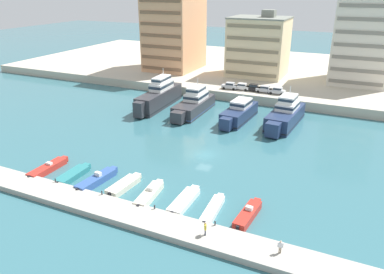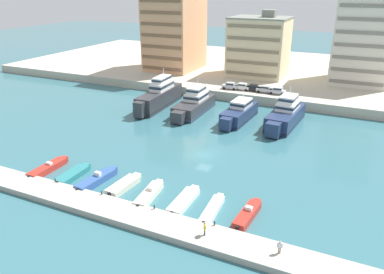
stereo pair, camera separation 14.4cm
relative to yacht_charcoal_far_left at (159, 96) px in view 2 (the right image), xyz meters
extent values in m
plane|color=#336670|center=(21.14, -21.20, -2.70)|extent=(400.00, 400.00, 0.00)
cube|color=#BCB29E|center=(21.14, 46.46, -1.55)|extent=(180.00, 70.00, 2.30)
cube|color=#A8A399|center=(21.14, -42.96, -2.29)|extent=(120.00, 4.56, 0.83)
cube|color=#333338|center=(0.00, 0.09, -0.66)|extent=(4.75, 17.67, 4.07)
cube|color=#333338|center=(0.38, -9.58, -0.56)|extent=(2.31, 2.11, 3.46)
cube|color=black|center=(0.00, 0.09, -1.99)|extent=(4.79, 17.85, 0.24)
cube|color=white|center=(-0.06, 1.40, 2.27)|extent=(3.45, 7.48, 1.79)
cube|color=#233342|center=(-0.06, 1.40, 2.45)|extent=(3.50, 7.55, 0.64)
cube|color=white|center=(-0.06, 1.40, 3.85)|extent=(2.69, 5.83, 1.37)
cube|color=#233342|center=(-0.06, 1.40, 3.99)|extent=(2.73, 5.89, 0.49)
cylinder|color=silver|center=(-0.10, 2.50, 5.44)|extent=(0.16, 0.16, 1.80)
cube|color=#333338|center=(-0.37, 9.29, -1.58)|extent=(3.48, 1.04, 0.20)
cube|color=#333338|center=(9.60, -0.45, -1.26)|extent=(5.15, 14.75, 2.87)
cube|color=#333338|center=(9.72, -8.91, -1.19)|extent=(2.76, 2.51, 2.44)
cube|color=#334C7F|center=(9.60, -0.45, -2.20)|extent=(5.21, 14.90, 0.24)
cube|color=white|center=(9.59, 0.65, 0.99)|extent=(3.95, 6.22, 1.64)
cube|color=#233342|center=(9.59, 0.65, 1.16)|extent=(4.00, 6.28, 0.59)
cube|color=white|center=(9.59, 0.65, 2.52)|extent=(3.08, 4.85, 1.42)
cube|color=#233342|center=(9.59, 0.65, 2.66)|extent=(3.12, 4.90, 0.51)
cylinder|color=silver|center=(9.57, 1.57, 4.13)|extent=(0.16, 0.16, 1.80)
cube|color=#333338|center=(9.50, 7.34, -1.91)|extent=(4.23, 0.96, 0.20)
cube|color=navy|center=(20.93, -1.23, -1.24)|extent=(4.98, 12.94, 2.92)
cube|color=navy|center=(20.51, -8.53, -1.16)|extent=(2.46, 2.26, 2.48)
cube|color=black|center=(20.93, -1.23, -2.19)|extent=(5.03, 13.07, 0.24)
cube|color=white|center=(20.99, -0.27, 0.99)|extent=(3.62, 5.52, 1.54)
cube|color=#233342|center=(20.99, -0.27, 1.15)|extent=(3.66, 5.58, 0.56)
cylinder|color=silver|center=(21.03, 0.53, 2.67)|extent=(0.16, 0.16, 1.80)
cube|color=navy|center=(21.32, 5.57, -1.89)|extent=(3.66, 1.11, 0.20)
cube|color=navy|center=(30.71, 0.22, -1.06)|extent=(5.91, 14.85, 3.28)
cube|color=navy|center=(30.14, -8.15, -0.98)|extent=(2.87, 2.64, 2.79)
cube|color=black|center=(30.71, 0.22, -2.12)|extent=(5.96, 15.00, 0.24)
cube|color=white|center=(30.78, 1.30, 1.32)|extent=(4.25, 6.36, 1.48)
cube|color=#233342|center=(30.78, 1.30, 1.47)|extent=(4.30, 6.42, 0.53)
cube|color=white|center=(30.78, 1.30, 2.80)|extent=(3.31, 4.96, 1.49)
cube|color=#233342|center=(30.78, 1.30, 2.95)|extent=(3.36, 5.01, 0.54)
cylinder|color=silver|center=(30.85, 2.22, 4.45)|extent=(0.16, 0.16, 1.80)
cube|color=navy|center=(31.24, 7.92, -1.80)|extent=(4.24, 1.18, 0.20)
cube|color=red|center=(0.69, -37.70, -2.19)|extent=(1.79, 7.07, 1.01)
cube|color=red|center=(0.68, -33.81, -2.19)|extent=(0.98, 0.80, 0.86)
cube|color=silver|center=(0.68, -37.17, -1.51)|extent=(0.98, 0.60, 0.35)
cube|color=#283847|center=(0.68, -36.89, -1.46)|extent=(0.89, 0.08, 0.21)
cube|color=black|center=(0.69, -41.41, -2.04)|extent=(0.36, 0.28, 0.60)
cube|color=teal|center=(5.80, -37.69, -2.25)|extent=(2.21, 6.04, 0.89)
cube|color=teal|center=(5.73, -34.27, -2.25)|extent=(1.17, 0.96, 0.76)
cube|color=black|center=(5.86, -40.87, -2.10)|extent=(0.37, 0.29, 0.60)
cube|color=#33569E|center=(10.32, -37.55, -2.16)|extent=(2.43, 7.36, 1.08)
cube|color=#33569E|center=(10.67, -33.59, -2.16)|extent=(1.06, 0.90, 0.92)
cube|color=silver|center=(10.37, -37.01, -1.33)|extent=(1.04, 0.68, 0.58)
cube|color=#283847|center=(10.39, -36.73, -1.24)|extent=(0.91, 0.16, 0.35)
cube|color=black|center=(9.99, -41.33, -2.01)|extent=(0.38, 0.31, 0.60)
cube|color=beige|center=(14.89, -37.07, -2.25)|extent=(2.45, 5.99, 0.89)
cube|color=beige|center=(15.11, -33.73, -2.25)|extent=(1.19, 1.00, 0.76)
cube|color=black|center=(14.68, -40.18, -2.10)|extent=(0.38, 0.30, 0.60)
cube|color=beige|center=(19.75, -37.76, -2.20)|extent=(2.42, 6.76, 1.00)
cube|color=beige|center=(19.36, -34.13, -2.20)|extent=(1.02, 0.87, 0.85)
cube|color=silver|center=(19.70, -37.27, -1.46)|extent=(1.01, 0.70, 0.48)
cube|color=#283847|center=(19.67, -36.99, -1.39)|extent=(0.86, 0.17, 0.29)
cube|color=black|center=(20.12, -41.23, -2.05)|extent=(0.39, 0.32, 0.60)
cube|color=white|center=(24.85, -37.06, -2.30)|extent=(2.14, 6.68, 0.80)
cube|color=white|center=(24.80, -33.32, -2.30)|extent=(1.14, 0.94, 0.68)
cube|color=black|center=(24.89, -40.57, -2.15)|extent=(0.36, 0.28, 0.60)
cube|color=white|center=(29.23, -37.38, -2.28)|extent=(1.97, 6.66, 0.84)
cube|color=white|center=(28.98, -33.80, -2.28)|extent=(0.88, 0.74, 0.72)
cube|color=black|center=(29.47, -40.84, -2.13)|extent=(0.38, 0.30, 0.60)
cube|color=red|center=(33.83, -36.78, -2.15)|extent=(2.07, 6.51, 1.09)
cube|color=red|center=(34.08, -33.26, -2.15)|extent=(0.94, 0.79, 0.92)
cube|color=silver|center=(33.86, -36.30, -1.37)|extent=(0.93, 0.66, 0.49)
cube|color=#283847|center=(33.88, -36.02, -1.29)|extent=(0.81, 0.14, 0.29)
cube|color=black|center=(33.59, -40.16, -2.00)|extent=(0.38, 0.30, 0.60)
cube|color=#B7BCC1|center=(12.88, 14.81, 0.32)|extent=(4.17, 1.87, 0.80)
cube|color=#B7BCC1|center=(13.03, 14.81, 1.06)|extent=(2.16, 1.65, 0.68)
cube|color=#1E2833|center=(13.03, 14.81, 1.06)|extent=(2.12, 1.66, 0.37)
cylinder|color=black|center=(11.56, 13.90, -0.08)|extent=(0.65, 0.25, 0.64)
cylinder|color=black|center=(11.49, 15.60, -0.08)|extent=(0.65, 0.25, 0.64)
cylinder|color=black|center=(14.26, 14.01, -0.08)|extent=(0.65, 0.25, 0.64)
cylinder|color=black|center=(14.19, 15.71, -0.08)|extent=(0.65, 0.25, 0.64)
cube|color=white|center=(15.98, 15.38, 0.32)|extent=(4.12, 1.75, 0.80)
cube|color=white|center=(16.13, 15.38, 1.06)|extent=(2.12, 1.59, 0.68)
cube|color=#1E2833|center=(16.13, 15.38, 1.06)|extent=(2.08, 1.60, 0.37)
cylinder|color=black|center=(14.64, 14.51, -0.08)|extent=(0.64, 0.23, 0.64)
cylinder|color=black|center=(14.62, 16.21, -0.08)|extent=(0.64, 0.23, 0.64)
cylinder|color=black|center=(17.34, 14.54, -0.08)|extent=(0.64, 0.23, 0.64)
cylinder|color=black|center=(17.32, 16.24, -0.08)|extent=(0.64, 0.23, 0.64)
cube|color=black|center=(19.00, 15.65, 0.32)|extent=(4.16, 1.86, 0.80)
cube|color=black|center=(19.15, 15.65, 1.06)|extent=(2.16, 1.64, 0.68)
cube|color=#1E2833|center=(19.15, 15.65, 1.06)|extent=(2.12, 1.65, 0.37)
cylinder|color=black|center=(17.69, 14.74, -0.08)|extent=(0.65, 0.24, 0.64)
cylinder|color=black|center=(17.62, 16.44, -0.08)|extent=(0.65, 0.24, 0.64)
cylinder|color=black|center=(20.38, 14.85, -0.08)|extent=(0.65, 0.24, 0.64)
cylinder|color=black|center=(20.32, 16.55, -0.08)|extent=(0.65, 0.24, 0.64)
cube|color=#B7BCC1|center=(22.04, 15.33, 0.32)|extent=(4.12, 1.76, 0.80)
cube|color=#B7BCC1|center=(22.19, 15.33, 1.06)|extent=(2.12, 1.59, 0.68)
cube|color=#1E2833|center=(22.19, 15.33, 1.06)|extent=(2.08, 1.60, 0.37)
cylinder|color=black|center=(20.68, 14.50, -0.08)|extent=(0.64, 0.23, 0.64)
cylinder|color=black|center=(20.71, 16.20, -0.08)|extent=(0.64, 0.23, 0.64)
cylinder|color=black|center=(23.38, 14.46, -0.08)|extent=(0.64, 0.23, 0.64)
cylinder|color=black|center=(23.41, 16.16, -0.08)|extent=(0.64, 0.23, 0.64)
cube|color=#B7BCC1|center=(25.34, 15.19, 0.32)|extent=(4.10, 1.71, 0.80)
cube|color=#B7BCC1|center=(25.49, 15.19, 1.06)|extent=(2.10, 1.56, 0.68)
cube|color=#1E2833|center=(25.49, 15.19, 1.06)|extent=(2.06, 1.58, 0.37)
cylinder|color=black|center=(23.99, 14.33, -0.08)|extent=(0.64, 0.22, 0.64)
cylinder|color=black|center=(23.99, 16.03, -0.08)|extent=(0.64, 0.22, 0.64)
cylinder|color=black|center=(26.69, 14.34, -0.08)|extent=(0.64, 0.22, 0.64)
cylinder|color=black|center=(26.69, 16.04, -0.08)|extent=(0.64, 0.22, 0.64)
cube|color=tan|center=(-12.27, 32.04, 12.71)|extent=(14.65, 17.81, 26.22)
cube|color=brown|center=(-12.27, 23.04, 1.24)|extent=(13.48, 0.24, 0.90)
cube|color=brown|center=(-12.27, 23.04, 4.52)|extent=(13.48, 0.24, 0.90)
cube|color=brown|center=(-12.27, 23.04, 7.79)|extent=(13.48, 0.24, 0.90)
cube|color=brown|center=(-12.27, 23.04, 11.07)|extent=(13.48, 0.24, 0.90)
cube|color=brown|center=(-12.27, 23.04, 14.35)|extent=(13.48, 0.24, 0.90)
cube|color=brown|center=(-12.27, 23.04, 17.63)|extent=(13.48, 0.24, 0.90)
cube|color=brown|center=(-12.27, 23.04, 20.91)|extent=(13.48, 0.24, 0.90)
cube|color=beige|center=(14.79, 33.87, 7.89)|extent=(16.33, 13.35, 16.58)
cube|color=#7E7359|center=(14.79, 27.10, 1.26)|extent=(15.03, 0.24, 0.90)
cube|color=#7E7359|center=(14.79, 27.10, 4.57)|extent=(15.03, 0.24, 0.90)
cube|color=#7E7359|center=(14.79, 27.10, 7.89)|extent=(15.03, 0.24, 0.90)
cube|color=#7E7359|center=(14.79, 27.10, 11.21)|extent=(15.03, 0.24, 0.90)
cube|color=#7E7359|center=(14.79, 27.10, 14.52)|extent=(15.03, 0.24, 0.90)
cube|color=gray|center=(14.79, 33.87, 16.38)|extent=(16.66, 13.62, 0.40)
cube|color=gray|center=(17.24, 33.87, 17.58)|extent=(3.60, 3.20, 2.00)
cube|color=silver|center=(42.74, 37.16, 10.80)|extent=(14.53, 15.66, 22.41)
cube|color=gray|center=(42.74, 29.23, 1.20)|extent=(13.37, 0.24, 0.90)
cube|color=gray|center=(42.74, 29.23, 4.40)|extent=(13.37, 0.24, 0.90)
cube|color=gray|center=(42.74, 29.23, 7.60)|extent=(13.37, 0.24, 0.90)
cube|color=gray|center=(42.74, 29.23, 10.80)|extent=(13.37, 0.24, 0.90)
cube|color=gray|center=(42.74, 29.23, 14.00)|extent=(13.37, 0.24, 0.90)
cube|color=gray|center=(42.74, 29.23, 17.20)|extent=(13.37, 0.24, 0.90)
cube|color=gray|center=(42.74, 29.23, 20.40)|extent=(13.37, 0.24, 0.90)
cylinder|color=#282D3D|center=(30.61, -43.10, -1.44)|extent=(0.14, 0.14, 0.87)
cylinder|color=#282D3D|center=(30.69, -43.26, -1.44)|extent=(0.14, 0.14, 0.87)
cube|color=yellow|center=(30.65, -43.18, -0.67)|extent=(0.43, 0.54, 0.66)
cylinder|color=yellow|center=(30.52, -42.92, -0.73)|extent=(0.10, 0.10, 0.66)
cylinder|color=yellow|center=(30.78, -43.44, -0.73)|extent=(0.10, 0.10, 0.66)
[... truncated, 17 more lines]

